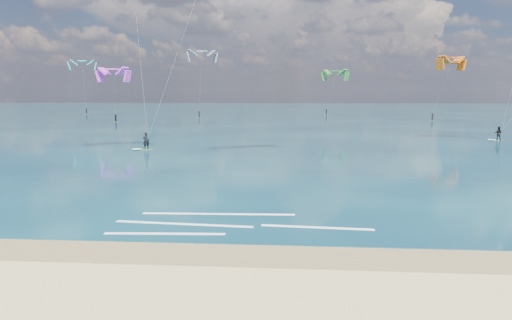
{
  "coord_description": "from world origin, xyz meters",
  "views": [
    {
      "loc": [
        3.97,
        -12.32,
        5.72
      ],
      "look_at": [
        2.49,
        8.0,
        2.62
      ],
      "focal_mm": 32.0,
      "sensor_mm": 36.0,
      "label": 1
    }
  ],
  "objects": [
    {
      "name": "ground",
      "position": [
        0.0,
        40.0,
        0.0
      ],
      "size": [
        320.0,
        320.0,
        0.0
      ],
      "primitive_type": "plane",
      "color": "tan",
      "rests_on": "ground"
    },
    {
      "name": "wet_sand_strip",
      "position": [
        0.0,
        3.0,
        0.0
      ],
      "size": [
        320.0,
        2.4,
        0.01
      ],
      "primitive_type": "cube",
      "color": "brown",
      "rests_on": "ground"
    },
    {
      "name": "sea",
      "position": [
        0.0,
        104.0,
        0.02
      ],
      "size": [
        320.0,
        200.0,
        0.04
      ],
      "primitive_type": "cube",
      "color": "#092435",
      "rests_on": "ground"
    },
    {
      "name": "kitesurfer_main",
      "position": [
        -7.9,
        28.07,
        8.77
      ],
      "size": [
        10.1,
        8.16,
        17.1
      ],
      "rotation": [
        0.0,
        0.0,
        0.51
      ],
      "color": "#9DD519",
      "rests_on": "sea"
    },
    {
      "name": "shoreline_foam",
      "position": [
        0.95,
        6.6,
        0.04
      ],
      "size": [
        11.1,
        3.6,
        0.01
      ],
      "color": "white",
      "rests_on": "ground"
    },
    {
      "name": "distant_kites",
      "position": [
        -8.21,
        81.38,
        5.83
      ],
      "size": [
        83.26,
        31.09,
        13.54
      ],
      "color": "gray",
      "rests_on": "ground"
    }
  ]
}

